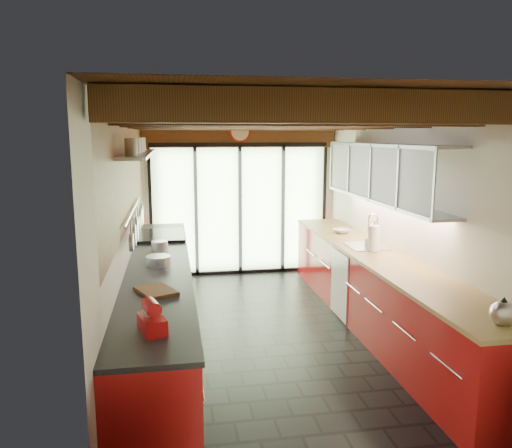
% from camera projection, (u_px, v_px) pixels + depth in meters
% --- Properties ---
extents(ground, '(5.50, 5.50, 0.00)m').
position_uv_depth(ground, '(272.00, 335.00, 5.81)').
color(ground, black).
rests_on(ground, ground).
extents(room_shell, '(5.50, 5.50, 5.50)m').
position_uv_depth(room_shell, '(273.00, 194.00, 5.52)').
color(room_shell, silver).
rests_on(room_shell, ground).
extents(ceiling_beams, '(3.14, 5.06, 4.90)m').
position_uv_depth(ceiling_beams, '(267.00, 121.00, 5.75)').
color(ceiling_beams, '#593316').
rests_on(ceiling_beams, ground).
extents(glass_door, '(2.95, 0.10, 2.90)m').
position_uv_depth(glass_door, '(240.00, 175.00, 8.14)').
color(glass_door, '#C6EAAD').
rests_on(glass_door, ground).
extents(left_counter, '(0.68, 5.00, 0.92)m').
position_uv_depth(left_counter, '(160.00, 303.00, 5.52)').
color(left_counter, '#B51617').
rests_on(left_counter, ground).
extents(range_stove, '(0.66, 0.90, 0.97)m').
position_uv_depth(range_stove, '(162.00, 269.00, 6.93)').
color(range_stove, silver).
rests_on(range_stove, ground).
extents(right_counter, '(0.68, 5.00, 0.92)m').
position_uv_depth(right_counter, '(377.00, 291.00, 5.94)').
color(right_counter, '#B51617').
rests_on(right_counter, ground).
extents(sink_assembly, '(0.45, 0.52, 0.43)m').
position_uv_depth(sink_assembly, '(367.00, 243.00, 6.24)').
color(sink_assembly, silver).
rests_on(sink_assembly, right_counter).
extents(upper_cabinets_right, '(0.34, 3.00, 3.00)m').
position_uv_depth(upper_cabinets_right, '(384.00, 173.00, 6.01)').
color(upper_cabinets_right, silver).
rests_on(upper_cabinets_right, ground).
extents(left_wall_fixtures, '(0.28, 2.60, 0.96)m').
position_uv_depth(left_wall_fixtures, '(138.00, 181.00, 5.50)').
color(left_wall_fixtures, silver).
rests_on(left_wall_fixtures, ground).
extents(stand_mixer, '(0.23, 0.30, 0.25)m').
position_uv_depth(stand_mixer, '(152.00, 319.00, 3.53)').
color(stand_mixer, red).
rests_on(stand_mixer, left_counter).
extents(pot_large, '(0.23, 0.23, 0.12)m').
position_uv_depth(pot_large, '(160.00, 246.00, 6.00)').
color(pot_large, silver).
rests_on(pot_large, left_counter).
extents(pot_small, '(0.28, 0.28, 0.10)m').
position_uv_depth(pot_small, '(158.00, 261.00, 5.35)').
color(pot_small, silver).
rests_on(pot_small, left_counter).
extents(cutting_board, '(0.41, 0.47, 0.03)m').
position_uv_depth(cutting_board, '(156.00, 291.00, 4.41)').
color(cutting_board, brown).
rests_on(cutting_board, left_counter).
extents(kettle, '(0.22, 0.25, 0.22)m').
position_uv_depth(kettle, '(503.00, 312.00, 3.66)').
color(kettle, silver).
rests_on(kettle, right_counter).
extents(paper_towel, '(0.16, 0.16, 0.37)m').
position_uv_depth(paper_towel, '(374.00, 239.00, 5.98)').
color(paper_towel, white).
rests_on(paper_towel, right_counter).
extents(soap_bottle, '(0.08, 0.08, 0.18)m').
position_uv_depth(soap_bottle, '(369.00, 241.00, 6.12)').
color(soap_bottle, silver).
rests_on(soap_bottle, right_counter).
extents(bowl, '(0.28, 0.28, 0.06)m').
position_uv_depth(bowl, '(342.00, 231.00, 7.11)').
color(bowl, silver).
rests_on(bowl, right_counter).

